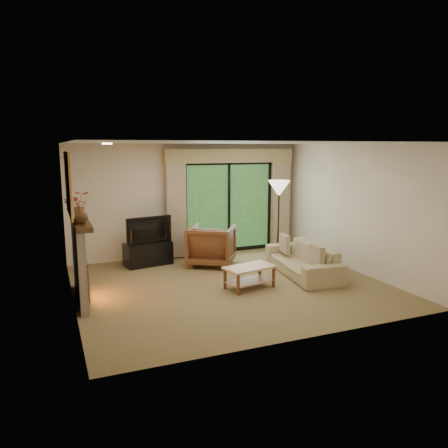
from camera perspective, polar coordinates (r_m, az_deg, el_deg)
name	(u,v)px	position (r m, az deg, el deg)	size (l,w,h in m)	color
floor	(230,285)	(8.19, 0.80, -7.94)	(5.50, 5.50, 0.00)	olive
ceiling	(230,143)	(7.79, 0.85, 10.57)	(5.50, 5.50, 0.00)	silver
wall_back	(188,200)	(10.21, -4.68, 3.10)	(5.00, 5.00, 0.00)	beige
wall_front	(306,244)	(5.71, 10.71, -2.57)	(5.00, 5.00, 0.00)	beige
wall_left	(70,226)	(7.28, -19.52, -0.26)	(5.00, 5.00, 0.00)	beige
wall_right	(354,208)	(9.30, 16.62, 2.03)	(5.00, 5.00, 0.00)	beige
fireplace	(79,260)	(7.61, -18.43, -4.52)	(0.24, 1.70, 1.37)	gray
mirror	(69,184)	(7.40, -19.63, 4.97)	(0.07, 1.45, 1.02)	#B38037
sliding_door	(229,207)	(10.53, 0.61, 2.25)	(2.26, 0.10, 2.16)	black
curtain_left	(176,206)	(9.97, -6.32, 2.33)	(0.45, 0.18, 2.35)	tan
curtain_right	(280,201)	(11.01, 7.33, 3.04)	(0.45, 0.18, 2.35)	tan
cornice	(230,156)	(10.35, 0.82, 8.89)	(3.20, 0.24, 0.32)	tan
media_console	(148,254)	(9.60, -9.88, -3.84)	(1.00, 0.45, 0.50)	black
tv	(147,229)	(9.48, -9.98, -0.68)	(1.00, 0.13, 0.58)	black
armchair	(212,245)	(9.42, -1.64, -2.80)	(0.93, 0.96, 0.87)	brown
sofa	(303,260)	(8.89, 10.22, -4.60)	(2.08, 0.81, 0.61)	tan
pillow_near	(317,256)	(8.32, 12.07, -4.13)	(0.11, 0.41, 0.41)	brown
pillow_far	(285,243)	(9.31, 7.92, -2.54)	(0.10, 0.38, 0.38)	brown
coffee_table	(249,277)	(7.96, 3.35, -6.96)	(0.90, 0.50, 0.41)	#DAAF88
floor_lamp	(278,221)	(9.82, 7.10, 0.42)	(0.48, 0.48, 1.80)	#FFE9C9
vase	(79,214)	(7.03, -18.39, 1.19)	(0.27, 0.27, 0.28)	#482C15
branches	(77,205)	(7.37, -18.63, 2.31)	(0.42, 0.36, 0.47)	#C34E2D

